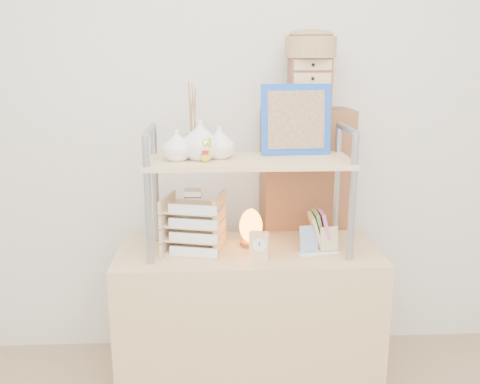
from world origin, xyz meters
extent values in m
cube|color=silver|center=(0.00, 1.70, 1.30)|extent=(3.40, 0.02, 2.60)
cube|color=tan|center=(0.00, 1.20, 0.38)|extent=(1.20, 0.50, 0.75)
cube|color=brown|center=(0.32, 1.57, 0.68)|extent=(0.46, 0.26, 1.35)
cylinder|color=#8F929C|center=(-0.43, 1.05, 1.02)|extent=(0.03, 0.03, 0.55)
cylinder|color=#8F929C|center=(-0.43, 1.35, 1.02)|extent=(0.03, 0.03, 0.55)
cylinder|color=#8F929C|center=(-0.43, 1.20, 1.30)|extent=(0.03, 0.30, 0.03)
cylinder|color=#8F929C|center=(0.43, 1.05, 1.02)|extent=(0.03, 0.03, 0.55)
cylinder|color=#8F929C|center=(0.43, 1.35, 1.02)|extent=(0.03, 0.03, 0.55)
cylinder|color=#8F929C|center=(0.43, 1.20, 1.30)|extent=(0.03, 0.30, 0.03)
cube|color=tan|center=(0.00, 1.20, 1.16)|extent=(0.90, 0.34, 0.02)
imported|color=white|center=(-0.31, 1.18, 1.24)|extent=(0.13, 0.13, 0.13)
imported|color=white|center=(-0.21, 1.20, 1.26)|extent=(0.17, 0.17, 0.17)
imported|color=white|center=(-0.13, 1.22, 1.24)|extent=(0.14, 0.14, 0.14)
cylinder|color=#2546A1|center=(-0.25, 1.32, 1.22)|extent=(0.07, 0.07, 0.10)
cube|color=#1349B3|center=(0.22, 1.30, 1.33)|extent=(0.32, 0.07, 0.32)
cube|color=brown|center=(0.22, 1.29, 1.33)|extent=(0.26, 0.05, 0.26)
cube|color=#CD5995|center=(0.35, 1.20, 0.83)|extent=(0.05, 0.12, 0.17)
cube|color=#5F9B4D|center=(0.33, 1.22, 0.83)|extent=(0.06, 0.12, 0.17)
cube|color=tan|center=(0.31, 1.20, 0.83)|extent=(0.07, 0.13, 0.17)
cube|color=#DCBC84|center=(-0.25, 1.21, 0.76)|extent=(0.28, 0.27, 0.01)
cube|color=white|center=(-0.25, 1.10, 0.78)|extent=(0.21, 0.06, 0.04)
cube|color=#DCBC84|center=(-0.25, 1.21, 0.82)|extent=(0.28, 0.27, 0.01)
cube|color=white|center=(-0.25, 1.10, 0.84)|extent=(0.21, 0.06, 0.04)
cube|color=#DCBC84|center=(-0.25, 1.21, 0.88)|extent=(0.28, 0.27, 0.01)
cube|color=white|center=(-0.25, 1.10, 0.91)|extent=(0.21, 0.06, 0.04)
cube|color=#DCBC84|center=(-0.25, 1.21, 0.95)|extent=(0.28, 0.27, 0.01)
cube|color=white|center=(-0.25, 1.10, 0.97)|extent=(0.21, 0.06, 0.04)
cube|color=beige|center=(-0.25, 1.19, 1.02)|extent=(0.07, 0.07, 0.03)
cylinder|color=brown|center=(0.01, 1.25, 0.76)|extent=(0.10, 0.10, 0.02)
ellipsoid|color=orange|center=(0.01, 1.25, 0.85)|extent=(0.12, 0.11, 0.16)
cube|color=tan|center=(0.04, 1.09, 0.81)|extent=(0.09, 0.05, 0.12)
cylinder|color=white|center=(0.04, 1.07, 0.81)|extent=(0.06, 0.02, 0.06)
cube|color=white|center=(0.31, 1.13, 0.75)|extent=(0.18, 0.08, 0.01)
cube|color=#203C94|center=(0.27, 1.14, 0.82)|extent=(0.09, 0.04, 0.12)
cube|color=tan|center=(0.36, 1.14, 0.81)|extent=(0.09, 0.04, 0.11)
cube|color=brown|center=(0.32, 1.55, 1.48)|extent=(0.20, 0.15, 0.25)
cube|color=tan|center=(0.32, 1.47, 1.38)|extent=(0.18, 0.01, 0.05)
cube|color=tan|center=(0.32, 1.47, 1.44)|extent=(0.18, 0.01, 0.05)
cube|color=tan|center=(0.32, 1.47, 1.51)|extent=(0.18, 0.01, 0.05)
cube|color=tan|center=(0.32, 1.47, 1.57)|extent=(0.18, 0.01, 0.05)
cylinder|color=#966E44|center=(0.32, 1.55, 1.65)|extent=(0.25, 0.25, 0.10)
camera|label=1|loc=(-0.16, -1.10, 1.62)|focal=40.00mm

